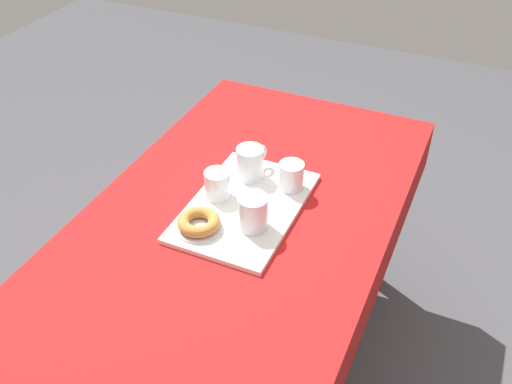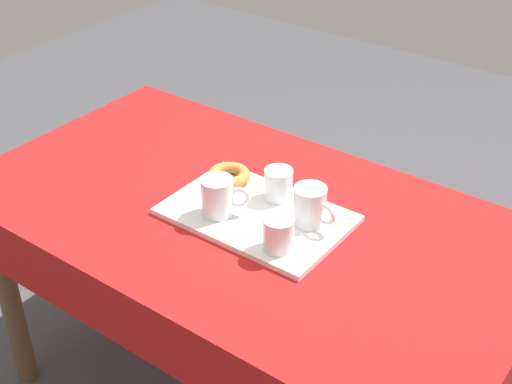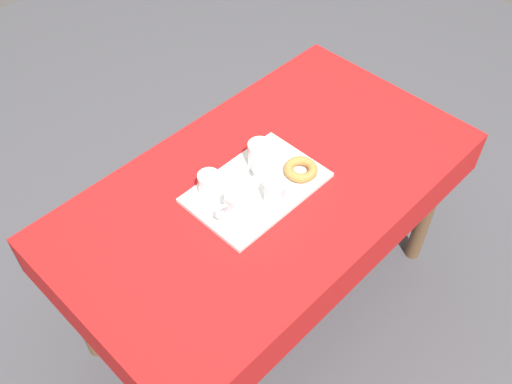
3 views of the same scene
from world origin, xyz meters
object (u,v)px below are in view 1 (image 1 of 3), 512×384
object	(u,v)px
dining_table	(237,243)
water_glass_far	(291,177)
sugar_donut_left	(199,222)
tea_mug_right	(250,163)
water_glass_near	(217,185)
tea_mug_left	(253,213)
serving_tray	(245,207)
donut_plate_left	(199,227)

from	to	relation	value
dining_table	water_glass_far	bearing A→B (deg)	-28.64
dining_table	sugar_donut_left	world-z (taller)	sugar_donut_left
tea_mug_right	water_glass_far	xyz separation A→B (m)	(-0.00, -0.13, -0.01)
tea_mug_right	sugar_donut_left	xyz separation A→B (m)	(-0.27, 0.03, -0.02)
dining_table	water_glass_near	bearing A→B (deg)	58.49
dining_table	tea_mug_right	bearing A→B (deg)	11.58
tea_mug_left	tea_mug_right	world-z (taller)	same
tea_mug_left	water_glass_far	xyz separation A→B (m)	(0.20, -0.03, -0.01)
serving_tray	tea_mug_left	size ratio (longest dim) A/B	3.94
tea_mug_left	tea_mug_right	xyz separation A→B (m)	(0.21, 0.10, 0.00)
tea_mug_left	water_glass_near	size ratio (longest dim) A/B	1.38
water_glass_far	donut_plate_left	world-z (taller)	water_glass_far
tea_mug_right	water_glass_far	bearing A→B (deg)	-91.13
tea_mug_right	sugar_donut_left	world-z (taller)	tea_mug_right
serving_tray	water_glass_near	world-z (taller)	water_glass_near
tea_mug_left	sugar_donut_left	size ratio (longest dim) A/B	1.00
sugar_donut_left	tea_mug_left	bearing A→B (deg)	-62.05
donut_plate_left	water_glass_near	bearing A→B (deg)	7.47
tea_mug_left	donut_plate_left	size ratio (longest dim) A/B	0.90
water_glass_near	donut_plate_left	world-z (taller)	water_glass_near
serving_tray	water_glass_far	size ratio (longest dim) A/B	5.45
serving_tray	water_glass_far	xyz separation A→B (m)	(0.13, -0.09, 0.04)
dining_table	sugar_donut_left	xyz separation A→B (m)	(-0.10, 0.06, 0.13)
serving_tray	water_glass_near	xyz separation A→B (m)	(0.00, 0.09, 0.05)
tea_mug_left	sugar_donut_left	bearing A→B (deg)	117.95
dining_table	donut_plate_left	world-z (taller)	donut_plate_left
water_glass_near	donut_plate_left	size ratio (longest dim) A/B	0.65
serving_tray	water_glass_far	distance (m)	0.16
water_glass_near	tea_mug_right	bearing A→B (deg)	-19.91
tea_mug_right	donut_plate_left	world-z (taller)	tea_mug_right
serving_tray	tea_mug_left	xyz separation A→B (m)	(-0.07, -0.06, 0.05)
serving_tray	tea_mug_left	distance (m)	0.11
tea_mug_right	water_glass_near	world-z (taller)	tea_mug_right
dining_table	serving_tray	size ratio (longest dim) A/B	3.28
dining_table	donut_plate_left	bearing A→B (deg)	147.20
donut_plate_left	tea_mug_right	bearing A→B (deg)	-5.52
serving_tray	tea_mug_right	bearing A→B (deg)	17.81
tea_mug_left	water_glass_far	bearing A→B (deg)	-8.34
dining_table	tea_mug_right	xyz separation A→B (m)	(0.18, 0.04, 0.16)
donut_plate_left	sugar_donut_left	xyz separation A→B (m)	(0.00, 0.00, 0.02)
dining_table	donut_plate_left	distance (m)	0.16
serving_tray	tea_mug_right	distance (m)	0.15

